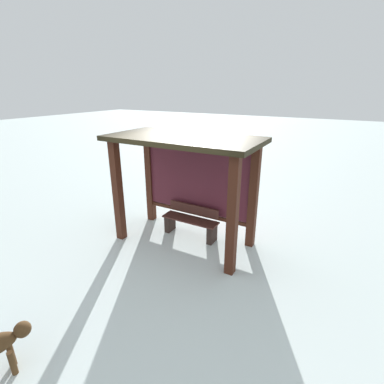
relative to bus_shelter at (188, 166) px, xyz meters
name	(u,v)px	position (x,y,z in m)	size (l,w,h in m)	color
ground_plane	(184,241)	(0.00, -0.18, -1.68)	(60.00, 60.00, 0.00)	white
bus_shelter	(188,166)	(0.00, 0.00, 0.00)	(3.05, 1.54, 2.31)	#431F13
bench_left_inside	(191,222)	(0.00, 0.11, -1.34)	(1.30, 0.36, 0.71)	#4A2620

